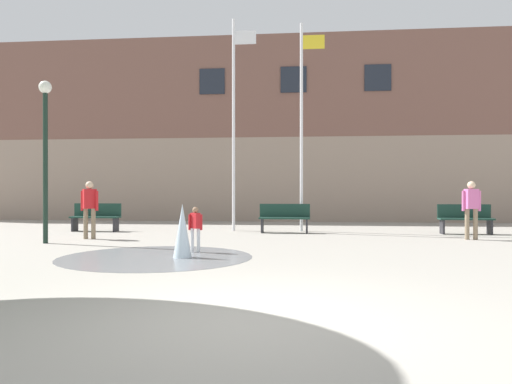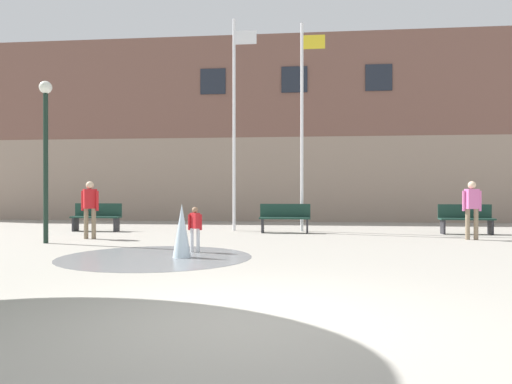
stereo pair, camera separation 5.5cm
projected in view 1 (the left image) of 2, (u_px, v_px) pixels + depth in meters
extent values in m
plane|color=#9E998E|center=(251.00, 320.00, 5.20)|extent=(100.00, 100.00, 0.00)
cube|color=gray|center=(295.00, 181.00, 24.12)|extent=(36.00, 6.00, 3.61)
cube|color=brown|center=(295.00, 98.00, 24.10)|extent=(36.00, 6.00, 4.41)
cube|color=#1E232D|center=(212.00, 81.00, 21.46)|extent=(1.10, 0.06, 1.10)
cube|color=#1E232D|center=(294.00, 80.00, 21.10)|extent=(1.10, 0.06, 1.10)
cube|color=#1E232D|center=(378.00, 78.00, 20.74)|extent=(1.10, 0.06, 1.10)
cylinder|color=gray|center=(156.00, 257.00, 10.03)|extent=(3.88, 3.88, 0.01)
cone|color=silver|center=(182.00, 231.00, 9.95)|extent=(0.37, 0.37, 1.08)
cube|color=#28282D|center=(75.00, 224.00, 16.32)|extent=(0.06, 0.40, 0.44)
cube|color=#28282D|center=(116.00, 225.00, 16.18)|extent=(0.06, 0.40, 0.44)
cube|color=#19382D|center=(95.00, 217.00, 16.25)|extent=(1.60, 0.44, 0.05)
cube|color=#19382D|center=(98.00, 210.00, 16.45)|extent=(1.60, 0.04, 0.42)
cube|color=#28282D|center=(262.00, 226.00, 15.73)|extent=(0.06, 0.40, 0.44)
cube|color=#28282D|center=(307.00, 226.00, 15.59)|extent=(0.06, 0.40, 0.44)
cube|color=#19382D|center=(284.00, 218.00, 15.66)|extent=(1.60, 0.44, 0.05)
cube|color=#19382D|center=(285.00, 210.00, 15.86)|extent=(1.60, 0.04, 0.42)
cube|color=#28282D|center=(442.00, 227.00, 15.28)|extent=(0.06, 0.40, 0.44)
cube|color=#28282D|center=(490.00, 227.00, 15.14)|extent=(0.06, 0.40, 0.44)
cube|color=#19382D|center=(466.00, 219.00, 15.21)|extent=(1.60, 0.44, 0.05)
cube|color=#19382D|center=(464.00, 211.00, 15.41)|extent=(1.60, 0.04, 0.42)
cylinder|color=#89755B|center=(467.00, 224.00, 13.56)|extent=(0.12, 0.12, 0.84)
cylinder|color=#89755B|center=(476.00, 224.00, 13.53)|extent=(0.12, 0.12, 0.84)
cube|color=pink|center=(471.00, 199.00, 13.54)|extent=(0.38, 0.29, 0.54)
sphere|color=beige|center=(471.00, 185.00, 13.54)|extent=(0.21, 0.21, 0.21)
cylinder|color=pink|center=(463.00, 201.00, 13.56)|extent=(0.08, 0.08, 0.55)
cylinder|color=pink|center=(479.00, 201.00, 13.52)|extent=(0.08, 0.08, 0.55)
cylinder|color=silver|center=(192.00, 240.00, 10.80)|extent=(0.07, 0.07, 0.52)
cylinder|color=silver|center=(198.00, 240.00, 10.79)|extent=(0.07, 0.07, 0.52)
cube|color=red|center=(195.00, 221.00, 10.79)|extent=(0.24, 0.23, 0.33)
sphere|color=#997051|center=(195.00, 210.00, 10.79)|extent=(0.13, 0.13, 0.13)
cylinder|color=red|center=(189.00, 222.00, 10.80)|extent=(0.05, 0.05, 0.34)
cylinder|color=red|center=(201.00, 222.00, 10.78)|extent=(0.05, 0.05, 0.34)
cylinder|color=#89755B|center=(86.00, 224.00, 13.75)|extent=(0.12, 0.12, 0.84)
cylinder|color=#89755B|center=(93.00, 224.00, 13.73)|extent=(0.12, 0.12, 0.84)
cube|color=red|center=(90.00, 199.00, 13.73)|extent=(0.39, 0.37, 0.54)
sphere|color=beige|center=(89.00, 185.00, 13.73)|extent=(0.21, 0.21, 0.21)
cylinder|color=red|center=(82.00, 201.00, 13.76)|extent=(0.08, 0.08, 0.55)
cylinder|color=red|center=(97.00, 201.00, 13.71)|extent=(0.08, 0.08, 0.55)
cylinder|color=silver|center=(234.00, 125.00, 16.52)|extent=(0.10, 0.10, 7.02)
cube|color=silver|center=(246.00, 37.00, 16.47)|extent=(0.70, 0.02, 0.45)
cylinder|color=silver|center=(301.00, 127.00, 16.29)|extent=(0.10, 0.10, 6.81)
cube|color=yellow|center=(314.00, 42.00, 16.24)|extent=(0.70, 0.02, 0.45)
cylinder|color=#192D23|center=(45.00, 168.00, 12.61)|extent=(0.12, 0.12, 3.80)
sphere|color=white|center=(45.00, 87.00, 12.60)|extent=(0.32, 0.32, 0.32)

